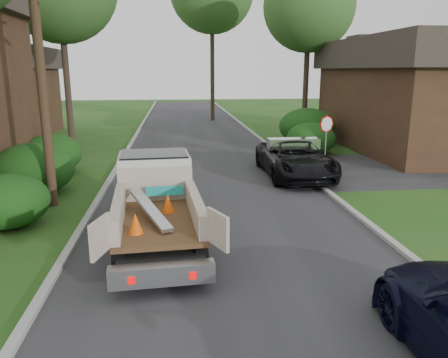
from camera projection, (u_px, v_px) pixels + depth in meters
name	position (u px, v px, depth m)	size (l,w,h in m)	color
ground	(238.00, 260.00, 10.35)	(120.00, 120.00, 0.00)	#1D4D16
road	(207.00, 169.00, 19.99)	(8.00, 90.00, 0.02)	#28282B
curb_left	(116.00, 170.00, 19.53)	(0.20, 90.00, 0.12)	#9E9E99
curb_right	(294.00, 165.00, 20.42)	(0.20, 90.00, 0.12)	#9E9E99
stop_sign	(326.00, 131.00, 19.16)	(0.71, 0.32, 2.48)	slate
utility_pole	(38.00, 44.00, 13.31)	(2.42, 1.25, 10.00)	#382619
house_right	(432.00, 93.00, 24.49)	(9.72, 12.96, 6.20)	#3B2418
hedge_left_a	(7.00, 201.00, 12.39)	(2.34, 2.34, 1.53)	#0E3E11
hedge_left_b	(34.00, 169.00, 15.69)	(2.86, 2.86, 1.87)	#0E3E11
hedge_left_c	(52.00, 154.00, 19.05)	(2.60, 2.60, 1.70)	#0E3E11
hedge_right_a	(311.00, 138.00, 23.31)	(2.60, 2.60, 1.70)	#0E3E11
hedge_right_b	(307.00, 127.00, 26.22)	(3.38, 3.38, 2.21)	#0E3E11
tree_right_far	(309.00, 6.00, 28.40)	(6.00, 6.00, 11.50)	#2D2119
flatbed_truck	(156.00, 195.00, 11.66)	(2.65, 5.67, 2.10)	black
black_pickup	(295.00, 159.00, 18.38)	(2.56, 5.55, 1.54)	black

